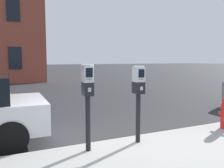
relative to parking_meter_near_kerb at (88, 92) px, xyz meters
name	(u,v)px	position (x,y,z in m)	size (l,w,h in m)	color
ground_plane	(114,149)	(0.60, 0.17, -1.20)	(160.00, 160.00, 0.00)	#28282B
parking_meter_near_kerb	(88,92)	(0.00, 0.00, 0.00)	(0.23, 0.26, 1.54)	black
parking_meter_twin_adjacent	(138,90)	(1.03, 0.00, -0.03)	(0.23, 0.26, 1.50)	black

